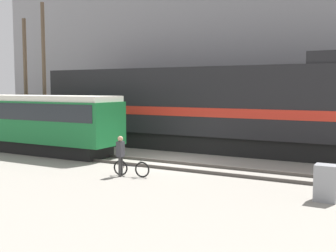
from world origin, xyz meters
TOP-DOWN VIEW (x-y plane):
  - ground_plane at (0.00, 0.00)m, footprint 120.00×120.00m
  - track_near at (0.00, -0.80)m, footprint 60.00×1.50m
  - track_far at (0.00, 4.60)m, footprint 60.00×1.51m
  - building_backdrop at (0.00, 11.88)m, footprint 42.26×6.00m
  - freight_locomotive at (-0.93, 4.60)m, footprint 19.68×3.04m
  - streetcar at (-8.09, -0.80)m, footprint 10.49×2.54m
  - bicycle at (0.22, -3.54)m, footprint 1.65×0.44m
  - person at (-0.18, -3.75)m, footprint 0.27×0.39m
  - utility_pole_left at (-11.94, 1.90)m, footprint 0.26×0.26m
  - utility_pole_center at (-10.24, 1.90)m, footprint 0.24×0.24m
  - signal_box at (7.89, -3.59)m, footprint 0.70×0.60m

SIDE VIEW (x-z plane):
  - ground_plane at x=0.00m, z-range 0.00..0.00m
  - track_near at x=0.00m, z-range 0.00..0.14m
  - track_far at x=0.00m, z-range 0.00..0.14m
  - bicycle at x=0.22m, z-range -0.03..0.69m
  - signal_box at x=7.89m, z-range 0.00..1.20m
  - person at x=-0.18m, z-range 0.18..1.88m
  - streetcar at x=-8.09m, z-range 0.23..3.49m
  - freight_locomotive at x=-0.93m, z-range -0.18..5.26m
  - utility_pole_left at x=-11.94m, z-range 0.00..8.19m
  - utility_pole_center at x=-10.24m, z-range 0.00..9.06m
  - building_backdrop at x=0.00m, z-range 0.00..13.21m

